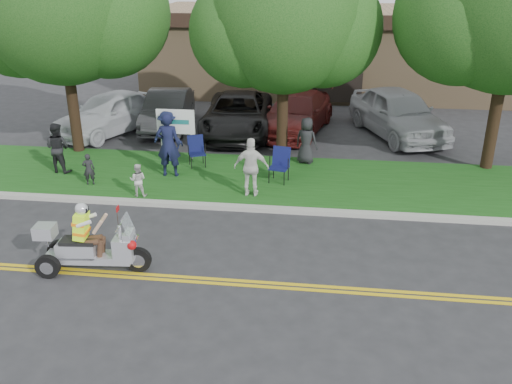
# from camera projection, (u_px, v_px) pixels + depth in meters

# --- Properties ---
(ground) EXTENTS (120.00, 120.00, 0.00)m
(ground) POSITION_uv_depth(u_px,v_px,m) (231.00, 270.00, 11.58)
(ground) COLOR #28282B
(ground) RESTS_ON ground
(centerline_near) EXTENTS (60.00, 0.10, 0.01)m
(centerline_near) POSITION_uv_depth(u_px,v_px,m) (226.00, 284.00, 11.05)
(centerline_near) COLOR gold
(centerline_near) RESTS_ON ground
(centerline_far) EXTENTS (60.00, 0.10, 0.01)m
(centerline_far) POSITION_uv_depth(u_px,v_px,m) (227.00, 280.00, 11.19)
(centerline_far) COLOR gold
(centerline_far) RESTS_ON ground
(curb) EXTENTS (60.00, 0.25, 0.12)m
(curb) POSITION_uv_depth(u_px,v_px,m) (250.00, 208.00, 14.34)
(curb) COLOR #A8A89E
(curb) RESTS_ON ground
(grass_verge) EXTENTS (60.00, 4.00, 0.10)m
(grass_verge) POSITION_uv_depth(u_px,v_px,m) (260.00, 179.00, 16.31)
(grass_verge) COLOR #174A13
(grass_verge) RESTS_ON ground
(commercial_building) EXTENTS (18.00, 8.20, 4.00)m
(commercial_building) POSITION_uv_depth(u_px,v_px,m) (330.00, 49.00, 27.91)
(commercial_building) COLOR #9E7F5B
(commercial_building) RESTS_ON ground
(tree_left) EXTENTS (6.62, 5.40, 7.78)m
(tree_left) POSITION_uv_depth(u_px,v_px,m) (62.00, 5.00, 16.87)
(tree_left) COLOR #332114
(tree_left) RESTS_ON ground
(tree_mid) EXTENTS (5.88, 4.80, 7.05)m
(tree_mid) POSITION_uv_depth(u_px,v_px,m) (286.00, 21.00, 16.40)
(tree_mid) COLOR #332114
(tree_mid) RESTS_ON ground
(business_sign) EXTENTS (1.25, 0.06, 1.75)m
(business_sign) POSITION_uv_depth(u_px,v_px,m) (176.00, 124.00, 17.46)
(business_sign) COLOR silver
(business_sign) RESTS_ON ground
(trike_scooter) EXTENTS (2.40, 0.83, 1.57)m
(trike_scooter) POSITION_uv_depth(u_px,v_px,m) (88.00, 247.00, 11.35)
(trike_scooter) COLOR black
(trike_scooter) RESTS_ON ground
(lawn_chair_a) EXTENTS (0.64, 0.65, 1.01)m
(lawn_chair_a) POSITION_uv_depth(u_px,v_px,m) (280.00, 162.00, 15.85)
(lawn_chair_a) COLOR black
(lawn_chair_a) RESTS_ON grass_verge
(lawn_chair_b) EXTENTS (0.66, 0.67, 0.96)m
(lawn_chair_b) POSITION_uv_depth(u_px,v_px,m) (196.00, 149.00, 17.10)
(lawn_chair_b) COLOR black
(lawn_chair_b) RESTS_ON grass_verge
(spectator_adult_left) EXTENTS (0.73, 0.50, 1.94)m
(spectator_adult_left) POSITION_uv_depth(u_px,v_px,m) (168.00, 145.00, 16.09)
(spectator_adult_left) COLOR #141737
(spectator_adult_left) RESTS_ON grass_verge
(spectator_adult_mid) EXTENTS (0.84, 0.70, 1.54)m
(spectator_adult_mid) POSITION_uv_depth(u_px,v_px,m) (58.00, 148.00, 16.46)
(spectator_adult_mid) COLOR black
(spectator_adult_mid) RESTS_ON grass_verge
(spectator_adult_right) EXTENTS (0.97, 0.41, 1.64)m
(spectator_adult_right) POSITION_uv_depth(u_px,v_px,m) (251.00, 167.00, 14.74)
(spectator_adult_right) COLOR silver
(spectator_adult_right) RESTS_ON grass_verge
(spectator_chair_a) EXTENTS (1.16, 0.84, 1.62)m
(spectator_chair_a) POSITION_uv_depth(u_px,v_px,m) (168.00, 136.00, 17.45)
(spectator_chair_a) COLOR #171E41
(spectator_chair_a) RESTS_ON grass_verge
(spectator_chair_b) EXTENTS (0.85, 0.71, 1.49)m
(spectator_chair_b) POSITION_uv_depth(u_px,v_px,m) (306.00, 140.00, 17.22)
(spectator_chair_b) COLOR black
(spectator_chair_b) RESTS_ON grass_verge
(child_left) EXTENTS (0.39, 0.32, 0.94)m
(child_left) POSITION_uv_depth(u_px,v_px,m) (89.00, 169.00, 15.61)
(child_left) COLOR black
(child_left) RESTS_ON grass_verge
(child_right) EXTENTS (0.48, 0.39, 0.93)m
(child_right) POSITION_uv_depth(u_px,v_px,m) (138.00, 180.00, 14.83)
(child_right) COLOR silver
(child_right) RESTS_ON grass_verge
(parked_car_far_left) EXTENTS (3.66, 5.06, 1.60)m
(parked_car_far_left) POSITION_uv_depth(u_px,v_px,m) (110.00, 113.00, 20.63)
(parked_car_far_left) COLOR silver
(parked_car_far_left) RESTS_ON ground
(parked_car_left) EXTENTS (2.00, 4.58, 1.47)m
(parked_car_left) POSITION_uv_depth(u_px,v_px,m) (168.00, 110.00, 21.29)
(parked_car_left) COLOR #313134
(parked_car_left) RESTS_ON ground
(parked_car_mid) EXTENTS (2.80, 5.52, 1.49)m
(parked_car_mid) POSITION_uv_depth(u_px,v_px,m) (238.00, 114.00, 20.62)
(parked_car_mid) COLOR black
(parked_car_mid) RESTS_ON ground
(parked_car_right) EXTENTS (3.10, 5.39, 1.47)m
(parked_car_right) POSITION_uv_depth(u_px,v_px,m) (297.00, 113.00, 20.87)
(parked_car_right) COLOR #511413
(parked_car_right) RESTS_ON ground
(parked_car_far_right) EXTENTS (3.83, 5.65, 1.79)m
(parked_car_far_right) POSITION_uv_depth(u_px,v_px,m) (398.00, 113.00, 20.26)
(parked_car_far_right) COLOR #9E9FA5
(parked_car_far_right) RESTS_ON ground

